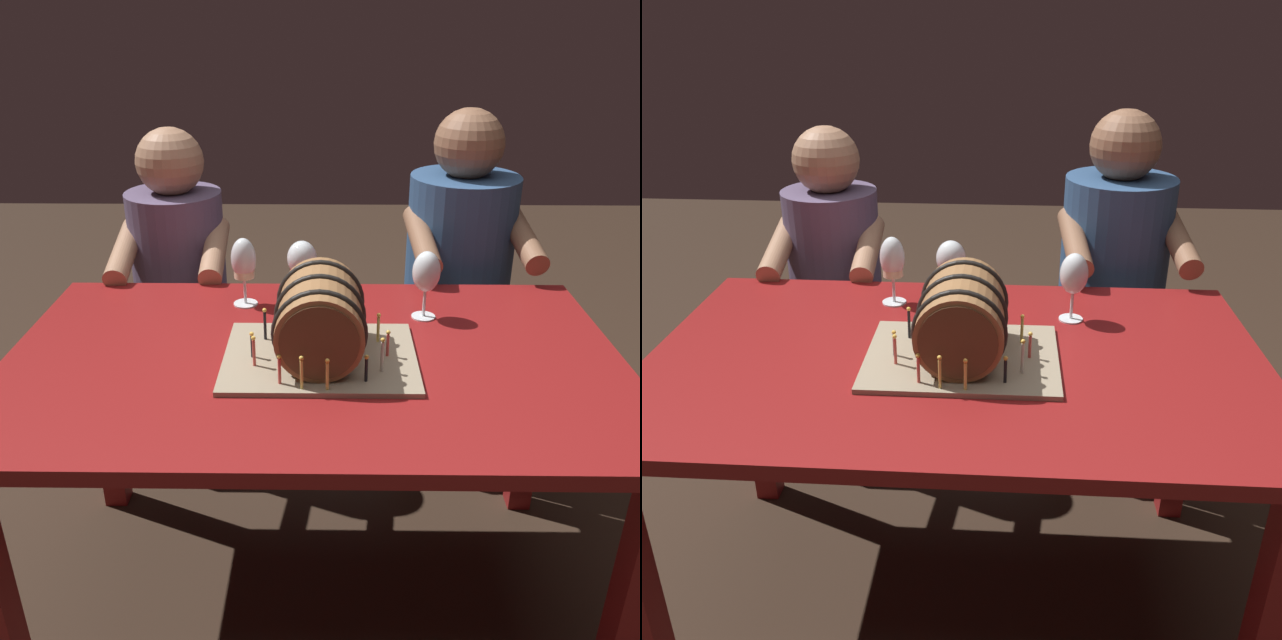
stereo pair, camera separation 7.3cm
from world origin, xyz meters
TOP-DOWN VIEW (x-y plane):
  - ground_plane at (0.00, 0.00)m, footprint 8.00×8.00m
  - dining_table at (0.00, 0.00)m, footprint 1.43×0.88m
  - barrel_cake at (0.02, -0.02)m, footprint 0.44×0.34m
  - wine_glass_white at (-0.19, 0.29)m, footprint 0.07×0.07m
  - wine_glass_red at (-0.04, 0.32)m, footprint 0.08×0.08m
  - wine_glass_empty at (0.28, 0.21)m, footprint 0.07×0.07m
  - person_seated_left at (-0.46, 0.69)m, footprint 0.36×0.46m
  - person_seated_right at (0.46, 0.70)m, footprint 0.40×0.48m

SIDE VIEW (x-z plane):
  - ground_plane at x=0.00m, z-range 0.00..0.00m
  - person_seated_left at x=-0.46m, z-range -0.06..1.09m
  - person_seated_right at x=0.46m, z-range -0.04..1.17m
  - dining_table at x=0.00m, z-range 0.27..1.01m
  - barrel_cake at x=0.02m, z-range 0.74..0.95m
  - wine_glass_red at x=-0.04m, z-range 0.78..0.94m
  - wine_glass_white at x=-0.19m, z-range 0.77..0.96m
  - wine_glass_empty at x=0.28m, z-range 0.78..0.96m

